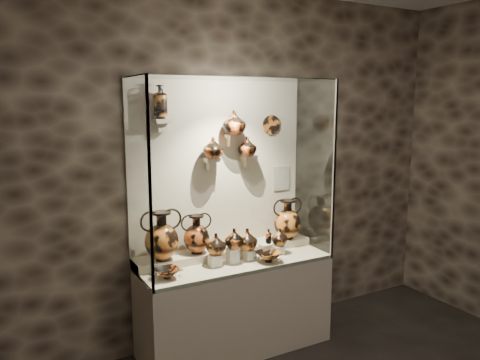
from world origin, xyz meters
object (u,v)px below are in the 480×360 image
at_px(jug_b, 234,238).
at_px(lekythos_small, 268,235).
at_px(amphora_mid, 196,234).
at_px(kylix_left, 167,272).
at_px(ovoid_vase_a, 213,148).
at_px(kylix_right, 268,256).
at_px(amphora_left, 162,236).
at_px(jug_a, 216,244).
at_px(lekythos_tall, 160,100).
at_px(amphora_right, 287,219).
at_px(jug_e, 279,237).
at_px(ovoid_vase_b, 234,123).
at_px(jug_c, 247,239).
at_px(ovoid_vase_c, 247,146).

xyz_separation_m(jug_b, lekythos_small, (0.35, 0.00, -0.02)).
bearing_deg(amphora_mid, kylix_left, -144.16).
bearing_deg(lekythos_small, ovoid_vase_a, 165.10).
bearing_deg(kylix_right, kylix_left, 163.79).
height_order(amphora_left, jug_a, amphora_left).
relative_size(lekythos_tall, ovoid_vase_a, 1.66).
height_order(amphora_right, lekythos_small, amphora_right).
distance_m(jug_e, lekythos_tall, 1.62).
distance_m(jug_a, ovoid_vase_b, 1.07).
relative_size(jug_a, ovoid_vase_b, 0.84).
relative_size(amphora_left, kylix_left, 1.67).
relative_size(amphora_right, ovoid_vase_a, 2.05).
bearing_deg(jug_c, lekythos_small, -4.66).
bearing_deg(ovoid_vase_a, amphora_right, 15.50).
xyz_separation_m(lekythos_tall, ovoid_vase_a, (0.46, -0.03, -0.41)).
relative_size(jug_b, lekythos_small, 1.18).
bearing_deg(amphora_mid, kylix_right, -31.45).
height_order(jug_e, ovoid_vase_c, ovoid_vase_c).
bearing_deg(amphora_left, jug_c, -30.13).
xyz_separation_m(amphora_mid, jug_e, (0.74, -0.19, -0.08)).
bearing_deg(lekythos_tall, lekythos_small, -34.90).
height_order(amphora_mid, kylix_right, amphora_mid).
bearing_deg(kylix_right, ovoid_vase_c, 77.45).
xyz_separation_m(amphora_mid, kylix_left, (-0.37, -0.27, -0.19)).
distance_m(jug_b, kylix_right, 0.34).
bearing_deg(amphora_right, jug_a, -164.73).
height_order(lekythos_small, kylix_left, lekythos_small).
bearing_deg(kylix_right, lekythos_small, 45.74).
distance_m(amphora_mid, lekythos_small, 0.65).
distance_m(lekythos_tall, ovoid_vase_b, 0.69).
xyz_separation_m(jug_b, jug_c, (0.14, 0.02, -0.03)).
height_order(amphora_mid, lekythos_tall, lekythos_tall).
bearing_deg(amphora_mid, ovoid_vase_b, 5.01).
bearing_deg(ovoid_vase_b, jug_e, -50.75).
distance_m(lekythos_tall, ovoid_vase_a, 0.62).
bearing_deg(lekythos_small, lekythos_tall, 178.10).
bearing_deg(ovoid_vase_a, amphora_mid, -145.54).
height_order(jug_b, ovoid_vase_c, ovoid_vase_c).
distance_m(amphora_mid, lekythos_tall, 1.19).
bearing_deg(lekythos_tall, amphora_left, -135.44).
bearing_deg(amphora_left, lekythos_tall, 44.26).
bearing_deg(ovoid_vase_a, lekythos_small, -9.96).
height_order(amphora_mid, jug_a, amphora_mid).
bearing_deg(lekythos_small, amphora_mid, 177.35).
distance_m(amphora_mid, jug_e, 0.77).
distance_m(jug_c, ovoid_vase_a, 0.86).
relative_size(jug_b, jug_e, 1.12).
height_order(jug_b, lekythos_small, jug_b).
bearing_deg(amphora_left, lekythos_small, -28.15).
distance_m(amphora_left, lekythos_small, 0.96).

